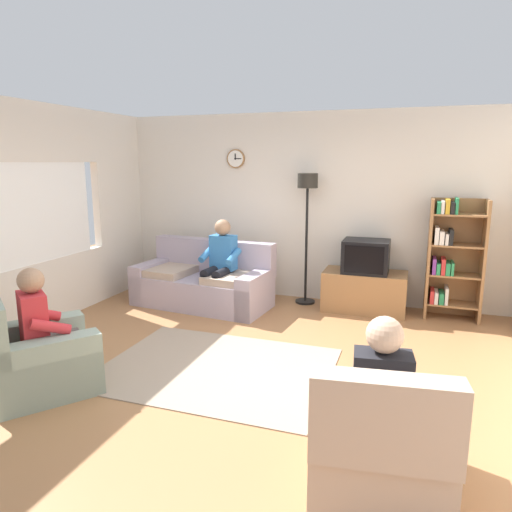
{
  "coord_description": "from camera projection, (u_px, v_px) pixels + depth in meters",
  "views": [
    {
      "loc": [
        1.46,
        -3.99,
        2.0
      ],
      "look_at": [
        -0.13,
        0.64,
        1.01
      ],
      "focal_mm": 32.53,
      "sensor_mm": 36.0,
      "label": 1
    }
  ],
  "objects": [
    {
      "name": "floor_lamp",
      "position": [
        307.0,
        202.0,
        6.44
      ],
      "size": [
        0.28,
        0.28,
        1.85
      ],
      "color": "black",
      "rests_on": "ground_plane"
    },
    {
      "name": "left_wall_assembly",
      "position": [
        10.0,
        222.0,
        5.24
      ],
      "size": [
        0.12,
        5.8,
        2.7
      ],
      "color": "silver",
      "rests_on": "ground_plane"
    },
    {
      "name": "couch",
      "position": [
        203.0,
        283.0,
        6.56
      ],
      "size": [
        1.98,
        1.07,
        0.9
      ],
      "color": "#A899A8",
      "rests_on": "ground_plane"
    },
    {
      "name": "bookshelf",
      "position": [
        451.0,
        257.0,
        5.94
      ],
      "size": [
        0.68,
        0.36,
        1.57
      ],
      "color": "olive",
      "rests_on": "ground_plane"
    },
    {
      "name": "armchair_near_window",
      "position": [
        38.0,
        360.0,
        4.09
      ],
      "size": [
        1.17,
        1.18,
        0.9
      ],
      "color": "gray",
      "rests_on": "ground_plane"
    },
    {
      "name": "person_in_right_armchair",
      "position": [
        380.0,
        392.0,
        2.87
      ],
      "size": [
        0.55,
        0.57,
        1.12
      ],
      "color": "black",
      "rests_on": "ground_plane"
    },
    {
      "name": "area_rug",
      "position": [
        217.0,
        368.0,
        4.57
      ],
      "size": [
        2.2,
        1.7,
        0.01
      ],
      "primitive_type": "cube",
      "color": "gray",
      "rests_on": "ground_plane"
    },
    {
      "name": "person_in_left_armchair",
      "position": [
        46.0,
        324.0,
        4.07
      ],
      "size": [
        0.62,
        0.64,
        1.12
      ],
      "color": "red",
      "rests_on": "ground_plane"
    },
    {
      "name": "tv",
      "position": [
        366.0,
        256.0,
        6.2
      ],
      "size": [
        0.6,
        0.49,
        0.44
      ],
      "color": "black",
      "rests_on": "tv_stand"
    },
    {
      "name": "back_wall_assembly",
      "position": [
        309.0,
        207.0,
        6.76
      ],
      "size": [
        6.2,
        0.17,
        2.7
      ],
      "color": "silver",
      "rests_on": "ground_plane"
    },
    {
      "name": "tv_stand",
      "position": [
        364.0,
        291.0,
        6.32
      ],
      "size": [
        1.1,
        0.56,
        0.54
      ],
      "color": "olive",
      "rests_on": "ground_plane"
    },
    {
      "name": "person_on_couch",
      "position": [
        220.0,
        260.0,
        6.29
      ],
      "size": [
        0.54,
        0.56,
        1.24
      ],
      "color": "#3372B2",
      "rests_on": "ground_plane"
    },
    {
      "name": "armchair_near_bookshelf",
      "position": [
        378.0,
        446.0,
        2.84
      ],
      "size": [
        0.91,
        0.97,
        0.9
      ],
      "color": "tan",
      "rests_on": "ground_plane"
    },
    {
      "name": "ground_plane",
      "position": [
        247.0,
        369.0,
        4.56
      ],
      "size": [
        12.0,
        12.0,
        0.0
      ],
      "primitive_type": "plane",
      "color": "#9E6B42"
    }
  ]
}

